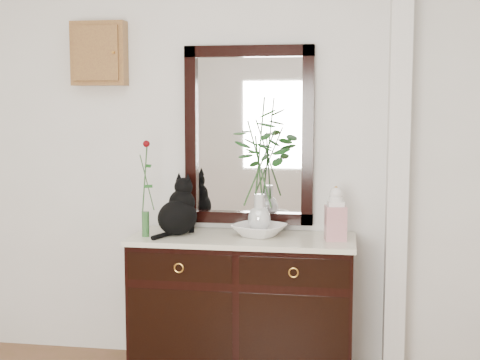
% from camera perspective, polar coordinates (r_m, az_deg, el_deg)
% --- Properties ---
extents(wall_back, '(3.60, 0.04, 2.70)m').
position_cam_1_polar(wall_back, '(4.18, -0.58, 2.60)').
color(wall_back, silver).
rests_on(wall_back, ground).
extents(pilaster, '(0.12, 0.20, 2.70)m').
position_cam_1_polar(pilaster, '(4.04, 13.33, 2.30)').
color(pilaster, silver).
rests_on(pilaster, ground).
extents(sideboard, '(1.33, 0.52, 0.82)m').
position_cam_1_polar(sideboard, '(4.07, 0.23, -10.05)').
color(sideboard, black).
rests_on(sideboard, ground).
extents(wall_mirror, '(0.80, 0.06, 1.10)m').
position_cam_1_polar(wall_mirror, '(4.14, 0.75, 3.82)').
color(wall_mirror, black).
rests_on(wall_mirror, wall_back).
extents(key_cabinet, '(0.35, 0.10, 0.40)m').
position_cam_1_polar(key_cabinet, '(4.37, -11.93, 10.51)').
color(key_cabinet, brown).
rests_on(key_cabinet, wall_back).
extents(cat, '(0.33, 0.37, 0.35)m').
position_cam_1_polar(cat, '(4.04, -5.36, -2.21)').
color(cat, black).
rests_on(cat, sideboard).
extents(lotus_bowl, '(0.40, 0.40, 0.07)m').
position_cam_1_polar(lotus_bowl, '(3.98, 1.65, -4.31)').
color(lotus_bowl, white).
rests_on(lotus_bowl, sideboard).
extents(vase_branches, '(0.43, 0.43, 0.82)m').
position_cam_1_polar(vase_branches, '(3.93, 1.67, 1.32)').
color(vase_branches, silver).
rests_on(vase_branches, lotus_bowl).
extents(bud_vase_rose, '(0.07, 0.07, 0.58)m').
position_cam_1_polar(bud_vase_rose, '(3.98, -8.11, -0.67)').
color(bud_vase_rose, '#30612F').
rests_on(bud_vase_rose, sideboard).
extents(ginger_jar, '(0.13, 0.13, 0.32)m').
position_cam_1_polar(ginger_jar, '(3.89, 8.16, -2.80)').
color(ginger_jar, white).
rests_on(ginger_jar, sideboard).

